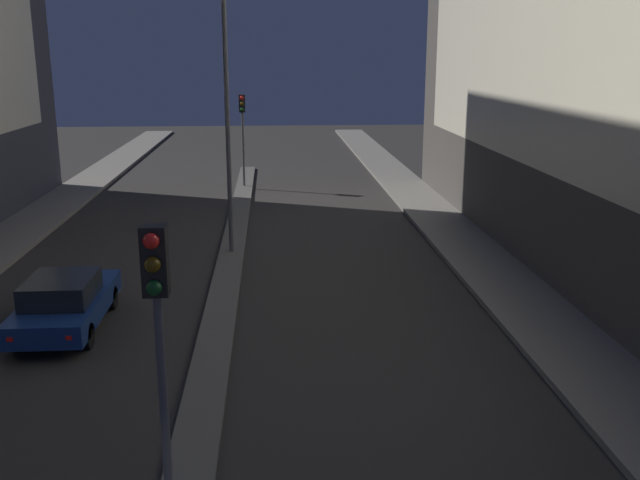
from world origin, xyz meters
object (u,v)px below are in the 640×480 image
Objects in this scene: traffic_light_mid at (242,120)px; car_left_lane at (65,302)px; traffic_light_near at (158,324)px; street_lamp at (226,88)px.

car_left_lane is (-3.90, -19.73, -2.88)m from traffic_light_mid.
traffic_light_near is 16.10m from street_lamp.
traffic_light_mid is at bearing 90.00° from street_lamp.
traffic_light_mid is at bearing 78.81° from car_left_lane.
street_lamp is at bearing -90.00° from traffic_light_mid.
street_lamp reaches higher than traffic_light_near.
traffic_light_near is 0.52× the size of street_lamp.
street_lamp is 9.34m from car_left_lane.
traffic_light_near is 28.89m from traffic_light_mid.
street_lamp is (0.00, -12.94, 2.21)m from traffic_light_mid.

